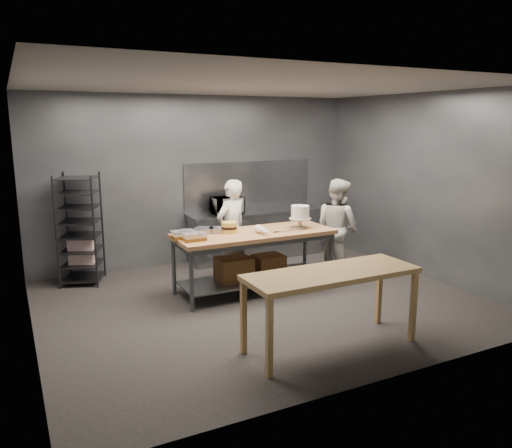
{
  "coord_description": "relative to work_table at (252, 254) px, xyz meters",
  "views": [
    {
      "loc": [
        -3.13,
        -6.01,
        2.52
      ],
      "look_at": [
        0.11,
        0.43,
        1.05
      ],
      "focal_mm": 35.0,
      "sensor_mm": 36.0,
      "label": 1
    }
  ],
  "objects": [
    {
      "name": "piping_bag",
      "position": [
        0.07,
        -0.26,
        0.41
      ],
      "size": [
        0.13,
        0.38,
        0.12
      ],
      "primitive_type": "cone",
      "rotation": [
        1.57,
        0.0,
        0.04
      ],
      "color": "white",
      "rests_on": "work_table"
    },
    {
      "name": "layer_cake",
      "position": [
        -0.33,
        0.1,
        0.43
      ],
      "size": [
        0.23,
        0.23,
        0.16
      ],
      "color": "#E2C047",
      "rests_on": "work_table"
    },
    {
      "name": "back_counter",
      "position": [
        0.92,
        1.68,
        -0.12
      ],
      "size": [
        2.6,
        0.6,
        0.9
      ],
      "color": "slate",
      "rests_on": "ground"
    },
    {
      "name": "microwave",
      "position": [
        0.33,
        1.68,
        0.48
      ],
      "size": [
        0.54,
        0.37,
        0.3
      ],
      "primitive_type": "imported",
      "color": "black",
      "rests_on": "back_counter"
    },
    {
      "name": "work_table",
      "position": [
        0.0,
        0.0,
        0.0
      ],
      "size": [
        2.4,
        0.9,
        0.92
      ],
      "color": "#9C693E",
      "rests_on": "ground"
    },
    {
      "name": "ground",
      "position": [
        -0.08,
        -0.5,
        -0.57
      ],
      "size": [
        6.0,
        6.0,
        0.0
      ],
      "primitive_type": "plane",
      "color": "black",
      "rests_on": "ground"
    },
    {
      "name": "offset_spatula",
      "position": [
        0.39,
        -0.19,
        0.35
      ],
      "size": [
        0.36,
        0.02,
        0.02
      ],
      "color": "slate",
      "rests_on": "work_table"
    },
    {
      "name": "frosted_cake_stand",
      "position": [
        0.78,
        -0.08,
        0.58
      ],
      "size": [
        0.34,
        0.34,
        0.35
      ],
      "color": "#B6AC91",
      "rests_on": "work_table"
    },
    {
      "name": "cake_pans",
      "position": [
        -0.8,
        0.2,
        0.39
      ],
      "size": [
        0.78,
        0.37,
        0.07
      ],
      "color": "gray",
      "rests_on": "work_table"
    },
    {
      "name": "chef_behind",
      "position": [
        -0.03,
        0.69,
        0.25
      ],
      "size": [
        0.7,
        0.58,
        1.64
      ],
      "primitive_type": "imported",
      "rotation": [
        0.0,
        0.0,
        3.51
      ],
      "color": "white",
      "rests_on": "ground"
    },
    {
      "name": "chef_right",
      "position": [
        1.65,
        0.14,
        0.24
      ],
      "size": [
        0.76,
        0.89,
        1.62
      ],
      "primitive_type": "imported",
      "rotation": [
        0.0,
        0.0,
        1.77
      ],
      "color": "silver",
      "rests_on": "ground"
    },
    {
      "name": "back_wall",
      "position": [
        -0.08,
        2.0,
        0.93
      ],
      "size": [
        6.0,
        0.04,
        3.0
      ],
      "primitive_type": "cube",
      "color": "#4C4F54",
      "rests_on": "ground"
    },
    {
      "name": "near_counter",
      "position": [
        -0.06,
        -2.13,
        0.24
      ],
      "size": [
        2.0,
        0.7,
        0.9
      ],
      "color": "olive",
      "rests_on": "ground"
    },
    {
      "name": "splashback_panel",
      "position": [
        0.92,
        1.98,
        0.78
      ],
      "size": [
        2.6,
        0.02,
        0.9
      ],
      "primitive_type": "cube",
      "color": "slate",
      "rests_on": "back_counter"
    },
    {
      "name": "pastry_clamshells",
      "position": [
        -1.01,
        -0.04,
        0.4
      ],
      "size": [
        0.4,
        0.41,
        0.11
      ],
      "color": "#8E581C",
      "rests_on": "work_table"
    },
    {
      "name": "speed_rack",
      "position": [
        -2.23,
        1.6,
        0.28
      ],
      "size": [
        0.79,
        0.82,
        1.75
      ],
      "color": "black",
      "rests_on": "ground"
    }
  ]
}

